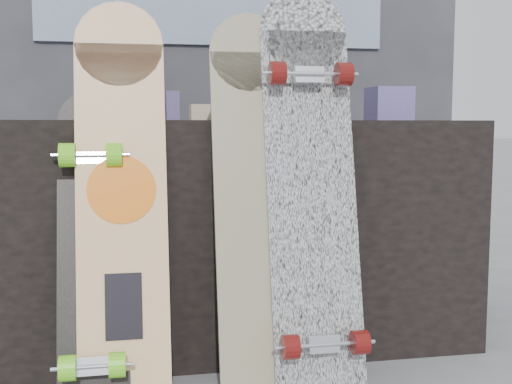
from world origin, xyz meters
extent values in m
cube|color=black|center=(0.00, 0.50, 0.40)|extent=(1.60, 0.60, 0.80)
cube|color=#313136|center=(0.00, 1.35, 1.10)|extent=(2.40, 0.20, 2.20)
cube|color=navy|center=(0.00, 1.24, 1.30)|extent=(1.60, 0.02, 0.30)
cube|color=navy|center=(-0.31, 0.51, 0.85)|extent=(0.18, 0.12, 0.10)
cube|color=navy|center=(0.53, 0.45, 0.86)|extent=(0.14, 0.14, 0.12)
cube|color=#D1B78C|center=(-0.06, 0.64, 0.83)|extent=(0.22, 0.10, 0.06)
cube|color=beige|center=(-0.42, 0.14, 0.51)|extent=(0.26, 0.24, 1.03)
cylinder|color=beige|center=(-0.42, 0.25, 1.03)|extent=(0.26, 0.07, 0.26)
cylinder|color=orange|center=(-0.42, 0.15, 0.60)|extent=(0.20, 0.05, 0.20)
cube|color=black|center=(-0.42, 0.07, 0.27)|extent=(0.11, 0.04, 0.19)
cube|color=beige|center=(-0.03, 0.09, 0.50)|extent=(0.25, 0.24, 1.01)
cylinder|color=beige|center=(-0.03, 0.21, 1.00)|extent=(0.25, 0.07, 0.24)
cube|color=white|center=(0.14, 0.09, 0.54)|extent=(0.28, 0.26, 1.08)
cylinder|color=white|center=(0.14, 0.22, 1.07)|extent=(0.28, 0.08, 0.27)
cube|color=silver|center=(0.14, -0.04, 0.16)|extent=(0.09, 0.04, 0.06)
cylinder|color=#5A0F0C|center=(0.04, -0.06, 0.16)|extent=(0.05, 0.07, 0.07)
cylinder|color=#5A0F0C|center=(0.25, -0.06, 0.16)|extent=(0.05, 0.07, 0.07)
cube|color=silver|center=(0.14, 0.14, 0.93)|extent=(0.09, 0.04, 0.06)
cylinder|color=#5A0F0C|center=(0.04, 0.12, 0.94)|extent=(0.05, 0.07, 0.07)
cylinder|color=#5A0F0C|center=(0.25, 0.12, 0.94)|extent=(0.05, 0.07, 0.07)
cube|color=black|center=(-0.50, 0.14, 0.40)|extent=(0.20, 0.26, 0.80)
cylinder|color=black|center=(-0.50, 0.26, 0.79)|extent=(0.20, 0.07, 0.20)
cube|color=silver|center=(-0.50, 0.01, 0.12)|extent=(0.09, 0.04, 0.06)
cylinder|color=#73E620|center=(-0.57, -0.01, 0.13)|extent=(0.04, 0.07, 0.07)
cylinder|color=#73E620|center=(-0.44, -0.01, 0.13)|extent=(0.05, 0.07, 0.07)
cube|color=silver|center=(-0.50, 0.18, 0.69)|extent=(0.09, 0.04, 0.06)
cylinder|color=#73E620|center=(-0.57, 0.16, 0.70)|extent=(0.04, 0.07, 0.07)
cylinder|color=#73E620|center=(-0.44, 0.16, 0.70)|extent=(0.05, 0.07, 0.07)
camera|label=1|loc=(-0.39, -1.75, 0.79)|focal=45.00mm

